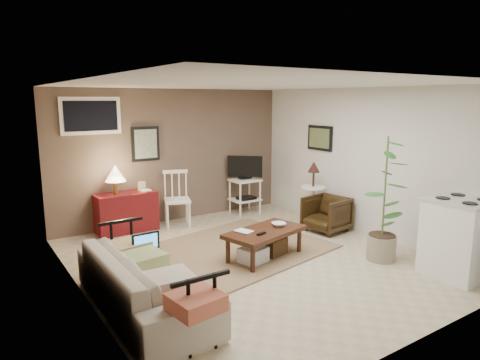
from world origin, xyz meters
TOP-DOWN VIEW (x-y plane):
  - floor at (0.00, 0.00)m, footprint 5.00×5.00m
  - art_back at (-0.55, 2.48)m, footprint 0.50×0.03m
  - art_right at (2.23, 1.05)m, footprint 0.03×0.60m
  - window at (-1.45, 2.48)m, footprint 0.96×0.03m
  - rug at (0.00, 0.49)m, footprint 2.91×2.49m
  - coffee_table at (0.15, -0.05)m, footprint 1.28×0.86m
  - sofa at (-1.80, -0.51)m, footprint 0.63×2.14m
  - sofa_pillows at (-1.75, -0.76)m, footprint 0.41×2.04m
  - sofa_end_rails at (-1.68, -0.51)m, footprint 0.58×2.14m
  - laptop at (-1.59, -0.14)m, footprint 0.33×0.24m
  - red_console at (-1.03, 2.29)m, footprint 1.00×0.44m
  - spindle_chair at (-0.15, 2.12)m, footprint 0.56×0.56m
  - tv_stand at (1.33, 2.14)m, footprint 0.54×0.49m
  - side_table at (1.93, 0.88)m, footprint 0.42×0.42m
  - armchair at (1.81, 0.40)m, footprint 0.67×0.70m
  - potted_plant at (1.49, -0.98)m, footprint 0.44×0.44m
  - stove at (1.87, -1.86)m, footprint 0.77×0.71m
  - bowl at (0.44, -0.01)m, footprint 0.21×0.11m
  - book_table at (-0.22, 0.02)m, footprint 0.17×0.07m
  - book_console at (-0.76, 2.25)m, footprint 0.17×0.05m

SIDE VIEW (x-z plane):
  - floor at x=0.00m, z-range 0.00..0.00m
  - rug at x=0.00m, z-range 0.00..0.02m
  - coffee_table at x=0.15m, z-range 0.03..0.47m
  - armchair at x=1.81m, z-range 0.00..0.66m
  - sofa_end_rails at x=-1.68m, z-range 0.00..0.72m
  - red_console at x=-1.03m, z-range -0.18..0.98m
  - sofa at x=-1.80m, z-range 0.00..0.84m
  - spindle_chair at x=-0.15m, z-range -0.03..0.95m
  - stove at x=1.87m, z-range 0.00..1.00m
  - sofa_pillows at x=-1.75m, z-range 0.44..0.59m
  - bowl at x=0.44m, z-range 0.42..0.62m
  - book_table at x=-0.22m, z-range 0.42..0.65m
  - laptop at x=-1.59m, z-range 0.43..0.65m
  - tv_stand at x=1.33m, z-range 0.03..1.17m
  - side_table at x=1.93m, z-range 0.14..1.27m
  - book_console at x=-0.76m, z-range 0.67..0.90m
  - potted_plant at x=1.49m, z-range 0.06..1.82m
  - art_back at x=-0.55m, z-range 1.15..1.75m
  - art_right at x=2.23m, z-range 1.29..1.75m
  - window at x=-1.45m, z-range 1.65..2.25m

